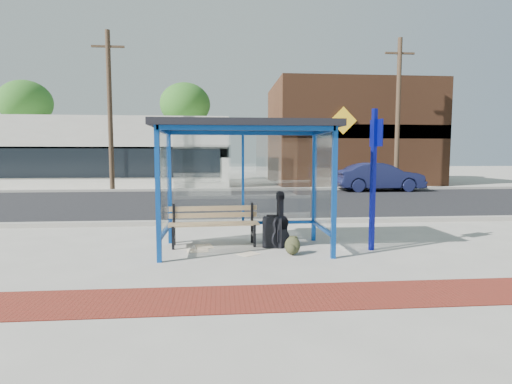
{
  "coord_description": "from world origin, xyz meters",
  "views": [
    {
      "loc": [
        -0.45,
        -7.48,
        1.79
      ],
      "look_at": [
        0.22,
        0.2,
        1.1
      ],
      "focal_mm": 28.0,
      "sensor_mm": 36.0,
      "label": 1
    }
  ],
  "objects": [
    {
      "name": "bench",
      "position": [
        -0.6,
        0.46,
        0.48
      ],
      "size": [
        1.8,
        0.53,
        0.84
      ],
      "rotation": [
        0.0,
        0.0,
        0.06
      ],
      "color": "black",
      "rests_on": "ground"
    },
    {
      "name": "ground",
      "position": [
        0.0,
        0.0,
        0.0
      ],
      "size": [
        120.0,
        120.0,
        0.0
      ],
      "primitive_type": "plane",
      "color": "#B2ADA0",
      "rests_on": "ground"
    },
    {
      "name": "utility_pole_west",
      "position": [
        -6.0,
        13.4,
        4.11
      ],
      "size": [
        1.6,
        0.24,
        8.0
      ],
      "color": "#4C3826",
      "rests_on": "ground"
    },
    {
      "name": "utility_pole_east",
      "position": [
        9.0,
        13.4,
        4.11
      ],
      "size": [
        1.6,
        0.24,
        8.0
      ],
      "color": "#4C3826",
      "rests_on": "ground"
    },
    {
      "name": "suitcase",
      "position": [
        0.55,
        0.19,
        0.3
      ],
      "size": [
        0.42,
        0.32,
        0.65
      ],
      "rotation": [
        0.0,
        0.0,
        -0.24
      ],
      "color": "black",
      "rests_on": "ground"
    },
    {
      "name": "fire_hydrant",
      "position": [
        10.32,
        14.06,
        0.35
      ],
      "size": [
        0.29,
        0.19,
        0.65
      ],
      "rotation": [
        0.0,
        0.0,
        0.39
      ],
      "color": "#A21A0B",
      "rests_on": "ground"
    },
    {
      "name": "newspaper_a",
      "position": [
        -0.9,
        0.01,
        0.0
      ],
      "size": [
        0.43,
        0.35,
        0.01
      ],
      "primitive_type": "cube",
      "rotation": [
        0.0,
        0.0,
        0.09
      ],
      "color": "white",
      "rests_on": "ground"
    },
    {
      "name": "far_sidewalk",
      "position": [
        0.0,
        15.0,
        0.0
      ],
      "size": [
        60.0,
        4.0,
        0.01
      ],
      "primitive_type": "cube",
      "color": "#B2ADA0",
      "rests_on": "ground"
    },
    {
      "name": "newspaper_b",
      "position": [
        0.04,
        -0.33,
        0.0
      ],
      "size": [
        0.45,
        0.43,
        0.01
      ],
      "primitive_type": "cube",
      "rotation": [
        0.0,
        0.0,
        0.62
      ],
      "color": "white",
      "rests_on": "ground"
    },
    {
      "name": "parked_car",
      "position": [
        7.6,
        12.26,
        0.72
      ],
      "size": [
        4.39,
        1.54,
        1.44
      ],
      "primitive_type": "imported",
      "rotation": [
        0.0,
        0.0,
        1.57
      ],
      "color": "#181D44",
      "rests_on": "ground"
    },
    {
      "name": "storefront_brown",
      "position": [
        8.0,
        18.49,
        3.2
      ],
      "size": [
        10.0,
        7.08,
        6.4
      ],
      "color": "#59331E",
      "rests_on": "ground"
    },
    {
      "name": "tree_mid",
      "position": [
        -3.0,
        22.0,
        5.45
      ],
      "size": [
        3.6,
        3.6,
        7.03
      ],
      "color": "#4C3826",
      "rests_on": "ground"
    },
    {
      "name": "tree_left",
      "position": [
        -14.0,
        22.0,
        5.45
      ],
      "size": [
        3.6,
        3.6,
        7.03
      ],
      "color": "#4C3826",
      "rests_on": "ground"
    },
    {
      "name": "curb_near",
      "position": [
        0.0,
        2.9,
        0.06
      ],
      "size": [
        60.0,
        0.25,
        0.12
      ],
      "primitive_type": "cube",
      "color": "gray",
      "rests_on": "ground"
    },
    {
      "name": "newspaper_c",
      "position": [
        -0.8,
        0.37,
        0.0
      ],
      "size": [
        0.41,
        0.48,
        0.01
      ],
      "primitive_type": "cube",
      "rotation": [
        0.0,
        0.0,
        1.77
      ],
      "color": "white",
      "rests_on": "ground"
    },
    {
      "name": "tree_right",
      "position": [
        12.5,
        22.0,
        5.45
      ],
      "size": [
        3.6,
        3.6,
        7.03
      ],
      "color": "#4C3826",
      "rests_on": "ground"
    },
    {
      "name": "guitar_bag",
      "position": [
        0.69,
        0.12,
        0.38
      ],
      "size": [
        0.39,
        0.25,
        1.04
      ],
      "rotation": [
        0.0,
        0.0,
        0.4
      ],
      "color": "black",
      "rests_on": "ground"
    },
    {
      "name": "street_asphalt",
      "position": [
        0.0,
        8.0,
        0.0
      ],
      "size": [
        60.0,
        10.0,
        0.0
      ],
      "primitive_type": "cube",
      "color": "black",
      "rests_on": "ground"
    },
    {
      "name": "brick_paver_strip",
      "position": [
        0.0,
        -2.6,
        0.01
      ],
      "size": [
        60.0,
        1.0,
        0.01
      ],
      "primitive_type": "cube",
      "color": "maroon",
      "rests_on": "ground"
    },
    {
      "name": "sign_post",
      "position": [
        2.41,
        -0.2,
        1.5
      ],
      "size": [
        0.16,
        0.32,
        2.67
      ],
      "rotation": [
        0.0,
        0.0,
        0.35
      ],
      "color": "navy",
      "rests_on": "ground"
    },
    {
      "name": "curb_far",
      "position": [
        0.0,
        13.1,
        0.06
      ],
      "size": [
        60.0,
        0.25,
        0.12
      ],
      "primitive_type": "cube",
      "color": "gray",
      "rests_on": "ground"
    },
    {
      "name": "backpack",
      "position": [
        0.83,
        -0.44,
        0.16
      ],
      "size": [
        0.34,
        0.33,
        0.34
      ],
      "rotation": [
        0.0,
        0.0,
        -0.39
      ],
      "color": "#2F301B",
      "rests_on": "ground"
    },
    {
      "name": "storefront_white",
      "position": [
        -9.0,
        17.99,
        2.0
      ],
      "size": [
        18.0,
        6.04,
        4.0
      ],
      "color": "silver",
      "rests_on": "ground"
    },
    {
      "name": "bus_shelter",
      "position": [
        0.0,
        0.07,
        2.07
      ],
      "size": [
        3.3,
        1.8,
        2.42
      ],
      "color": "#0E419A",
      "rests_on": "ground"
    }
  ]
}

